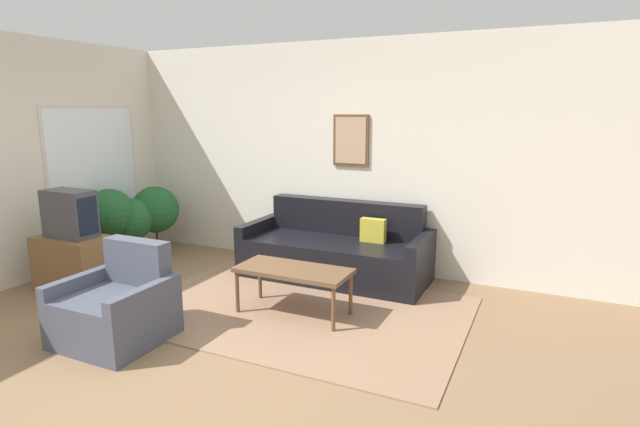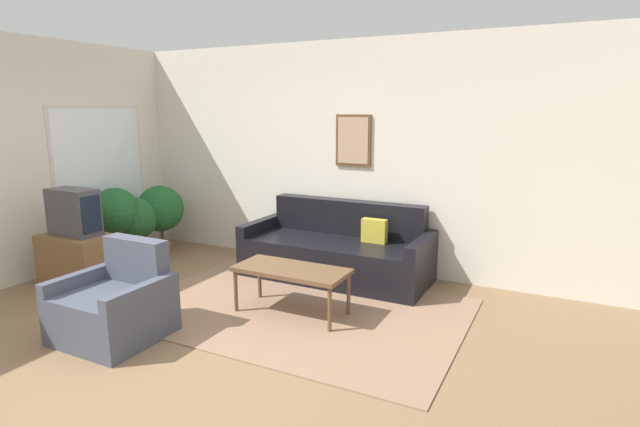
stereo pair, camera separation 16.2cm
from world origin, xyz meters
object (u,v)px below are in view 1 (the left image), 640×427
at_px(coffee_table, 293,272).
at_px(potted_plant_tall, 110,216).
at_px(couch, 336,252).
at_px(tv, 70,214).
at_px(armchair, 117,309).

xyz_separation_m(coffee_table, potted_plant_tall, (-2.77, 0.41, 0.21)).
relative_size(couch, tv, 3.89).
distance_m(coffee_table, tv, 2.48).
bearing_deg(couch, tv, -145.92).
distance_m(couch, armchair, 2.48).
distance_m(tv, armchair, 1.58).
bearing_deg(coffee_table, couch, 93.20).
bearing_deg(armchair, couch, 63.70).
bearing_deg(potted_plant_tall, couch, 15.69).
height_order(tv, potted_plant_tall, tv).
distance_m(tv, potted_plant_tall, 0.93).
height_order(couch, coffee_table, couch).
height_order(coffee_table, tv, tv).
bearing_deg(armchair, potted_plant_tall, 136.54).
height_order(couch, tv, tv).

